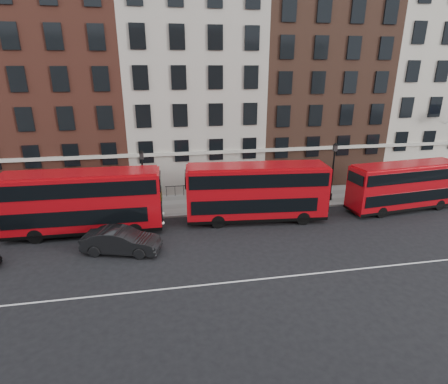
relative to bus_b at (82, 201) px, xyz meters
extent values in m
plane|color=black|center=(9.25, -6.22, -2.51)|extent=(120.00, 120.00, 0.00)
cube|color=gray|center=(9.25, 4.28, -2.44)|extent=(80.00, 5.00, 0.15)
cube|color=gray|center=(9.25, 1.78, -2.43)|extent=(80.00, 0.30, 0.16)
cube|color=white|center=(9.25, -8.22, -2.51)|extent=(70.00, 0.12, 0.01)
cube|color=brown|center=(-3.55, 11.78, 8.49)|extent=(12.80, 10.00, 22.00)
cube|color=#B0A99C|center=(9.25, 11.78, 6.99)|extent=(12.80, 10.00, 19.00)
cube|color=brown|center=(22.05, 11.78, 7.99)|extent=(12.80, 10.00, 21.00)
cube|color=beige|center=(34.85, 11.78, 7.49)|extent=(12.80, 10.00, 20.00)
cube|color=#B20910|center=(0.04, 0.00, -0.06)|extent=(11.12, 2.84, 4.17)
cube|color=black|center=(0.04, 0.00, -2.02)|extent=(11.12, 2.88, 0.25)
cube|color=black|center=(-0.28, 0.01, -0.77)|extent=(9.86, 2.90, 1.11)
cube|color=black|center=(0.04, 0.00, 1.23)|extent=(10.70, 2.92, 1.05)
cube|color=#B20910|center=(0.04, 0.00, 2.08)|extent=(10.80, 2.62, 0.19)
cube|color=black|center=(5.61, -0.10, -0.88)|extent=(0.13, 2.32, 1.37)
cube|color=black|center=(5.61, -0.10, 0.25)|extent=(0.12, 2.00, 0.44)
cylinder|color=black|center=(3.60, -1.25, -1.98)|extent=(1.06, 0.31, 1.05)
cylinder|color=black|center=(3.64, 1.11, -1.98)|extent=(1.06, 0.31, 1.05)
cylinder|color=black|center=(-3.15, -1.12, -1.98)|extent=(1.06, 0.31, 1.05)
cylinder|color=black|center=(-3.10, 1.24, -1.98)|extent=(1.06, 0.31, 1.05)
cube|color=#B20910|center=(12.98, 0.00, -0.10)|extent=(11.09, 3.51, 4.10)
cube|color=black|center=(12.98, 0.00, -2.02)|extent=(11.10, 3.55, 0.25)
cube|color=black|center=(12.67, 0.03, -0.80)|extent=(9.86, 3.49, 1.09)
cube|color=black|center=(12.98, 0.00, 1.18)|extent=(10.68, 3.56, 1.04)
cube|color=#B20910|center=(12.98, 0.00, 2.01)|extent=(10.76, 3.28, 0.19)
cube|color=black|center=(18.46, -0.47, -0.90)|extent=(0.28, 2.28, 1.35)
cube|color=black|center=(18.46, -0.47, 0.21)|extent=(0.25, 1.97, 0.44)
cylinder|color=black|center=(16.40, -1.46, -1.99)|extent=(1.06, 0.38, 1.04)
cylinder|color=black|center=(16.60, 0.86, -1.99)|extent=(1.06, 0.38, 1.04)
cylinder|color=black|center=(9.77, -0.90, -1.99)|extent=(1.06, 0.38, 1.04)
cylinder|color=black|center=(9.97, 1.42, -1.99)|extent=(1.06, 0.38, 1.04)
cube|color=#B20910|center=(25.90, 0.00, -0.36)|extent=(9.93, 3.34, 3.66)
cube|color=black|center=(25.90, 0.00, -2.08)|extent=(9.93, 3.38, 0.22)
cube|color=black|center=(25.62, -0.03, -0.98)|extent=(8.83, 3.30, 0.97)
cube|color=black|center=(25.90, 0.00, 0.78)|extent=(9.56, 3.37, 0.93)
cube|color=#B20910|center=(25.90, 0.00, 1.52)|extent=(9.63, 3.13, 0.17)
cube|color=black|center=(30.78, 0.52, -1.07)|extent=(0.29, 2.04, 1.21)
cylinder|color=black|center=(29.14, -0.70, -2.05)|extent=(0.95, 0.36, 0.93)
cylinder|color=black|center=(28.92, 1.37, -2.05)|extent=(0.95, 0.36, 0.93)
cylinder|color=black|center=(23.24, -1.33, -2.05)|extent=(0.95, 0.36, 0.93)
cylinder|color=black|center=(23.02, 0.74, -2.05)|extent=(0.95, 0.36, 0.93)
imported|color=black|center=(2.88, -3.52, -1.68)|extent=(5.35, 3.05, 1.67)
cylinder|color=black|center=(4.23, 2.99, -0.06)|extent=(0.14, 0.14, 4.60)
cylinder|color=black|center=(4.23, 2.99, -2.06)|extent=(0.32, 0.32, 0.60)
cube|color=#262626|center=(4.23, 2.99, 2.49)|extent=(0.32, 0.32, 0.55)
cone|color=black|center=(4.23, 2.99, 2.84)|extent=(0.44, 0.44, 0.25)
cylinder|color=black|center=(20.83, 2.96, -0.06)|extent=(0.14, 0.14, 4.60)
cylinder|color=black|center=(20.83, 2.96, -2.06)|extent=(0.32, 0.32, 0.60)
cube|color=#262626|center=(20.83, 2.96, 2.49)|extent=(0.32, 0.32, 0.55)
cone|color=black|center=(20.83, 2.96, 2.84)|extent=(0.44, 0.44, 0.25)
camera|label=1|loc=(5.89, -24.97, 8.95)|focal=28.00mm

